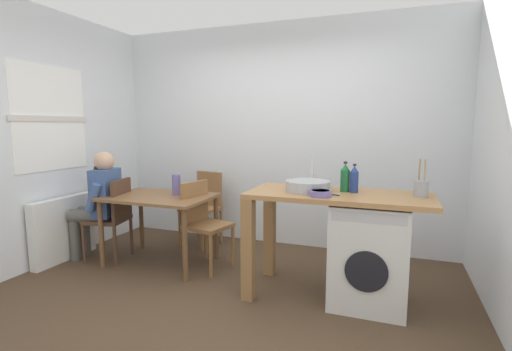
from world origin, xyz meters
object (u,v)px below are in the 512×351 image
object	(u,v)px
chair_spare_by_wall	(204,204)
bottle_tall_green	(345,178)
chair_opposite	(203,219)
bottle_squat_brown	(354,180)
chair_person_seat	(113,215)
washing_machine	(369,253)
mixing_bowl	(320,193)
dining_table	(160,205)
vase	(176,185)
utensil_crock	(421,188)
seated_person	(99,200)

from	to	relation	value
chair_spare_by_wall	bottle_tall_green	world-z (taller)	bottle_tall_green
chair_opposite	bottle_squat_brown	bearing A→B (deg)	96.76
chair_person_seat	washing_machine	world-z (taller)	chair_person_seat
mixing_bowl	dining_table	bearing A→B (deg)	168.11
vase	mixing_bowl	bearing A→B (deg)	-16.24
bottle_squat_brown	utensil_crock	distance (m)	0.52
chair_person_seat	chair_spare_by_wall	size ratio (longest dim) A/B	1.00
seated_person	bottle_tall_green	bearing A→B (deg)	-100.93
bottle_squat_brown	mixing_bowl	world-z (taller)	bottle_squat_brown
dining_table	chair_person_seat	bearing A→B (deg)	-171.17
mixing_bowl	utensil_crock	size ratio (longest dim) A/B	0.60
dining_table	chair_person_seat	world-z (taller)	chair_person_seat
chair_opposite	washing_machine	size ratio (longest dim) A/B	1.05
chair_opposite	chair_spare_by_wall	distance (m)	0.79
bottle_squat_brown	mixing_bowl	xyz separation A→B (m)	(-0.23, -0.27, -0.08)
utensil_crock	vase	distance (m)	2.39
bottle_squat_brown	vase	world-z (taller)	bottle_squat_brown
mixing_bowl	washing_machine	bearing A→B (deg)	27.55
washing_machine	mixing_bowl	bearing A→B (deg)	-152.45
bottle_tall_green	vase	bearing A→B (deg)	174.05
utensil_crock	vase	world-z (taller)	utensil_crock
chair_person_seat	chair_opposite	xyz separation A→B (m)	(1.02, 0.15, 0.00)
chair_person_seat	bottle_tall_green	world-z (taller)	bottle_tall_green
seated_person	dining_table	bearing A→B (deg)	-92.16
seated_person	vase	world-z (taller)	seated_person
utensil_crock	chair_spare_by_wall	bearing A→B (deg)	159.57
bottle_tall_green	mixing_bowl	distance (m)	0.34
chair_person_seat	seated_person	bearing A→B (deg)	90.00
chair_person_seat	bottle_squat_brown	world-z (taller)	bottle_squat_brown
bottle_tall_green	vase	xyz separation A→B (m)	(-1.78, 0.19, -0.19)
chair_opposite	seated_person	xyz separation A→B (m)	(-1.18, -0.18, 0.16)
bottle_tall_green	vase	distance (m)	1.80
dining_table	bottle_tall_green	xyz separation A→B (m)	(1.93, -0.09, 0.39)
chair_spare_by_wall	bottle_tall_green	xyz separation A→B (m)	(1.82, -0.86, 0.53)
washing_machine	bottle_tall_green	world-z (taller)	bottle_tall_green
seated_person	bottle_tall_green	distance (m)	2.66
bottle_tall_green	bottle_squat_brown	distance (m)	0.08
chair_opposite	mixing_bowl	size ratio (longest dim) A/B	5.00
chair_person_seat	vase	xyz separation A→B (m)	(0.70, 0.19, 0.34)
utensil_crock	vase	bearing A→B (deg)	174.60
bottle_squat_brown	mixing_bowl	distance (m)	0.37
chair_person_seat	seated_person	xyz separation A→B (m)	(-0.16, -0.03, 0.16)
dining_table	seated_person	bearing A→B (deg)	-170.54
chair_person_seat	vase	world-z (taller)	vase
seated_person	washing_machine	distance (m)	2.87
dining_table	chair_spare_by_wall	distance (m)	0.79
vase	dining_table	bearing A→B (deg)	-146.31
seated_person	utensil_crock	bearing A→B (deg)	-101.74
vase	chair_person_seat	bearing A→B (deg)	-165.14
dining_table	utensil_crock	world-z (taller)	utensil_crock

